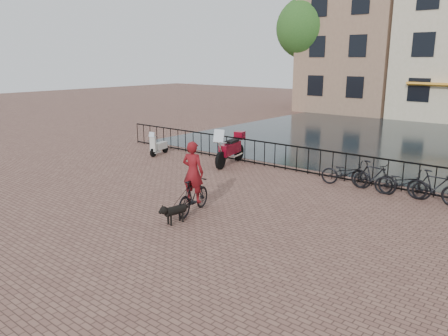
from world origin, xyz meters
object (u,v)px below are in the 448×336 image
Objects in this scene: dog at (175,213)px; motorcycle at (230,145)px; cyclist at (193,182)px; scooter at (159,142)px.

motorcycle reaches higher than dog.
cyclist is at bearing 108.10° from dog.
cyclist is at bearing -49.56° from scooter.
scooter is at bearing 176.30° from motorcycle.
motorcycle is at bearing 123.80° from dog.
scooter is (-6.75, 5.54, 0.29)m from dog.
cyclist is 2.74× the size of dog.
dog is at bearing -76.22° from motorcycle.
motorcycle reaches higher than scooter.
dog is 0.68× the size of scooter.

